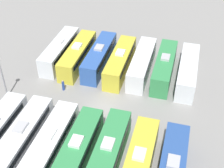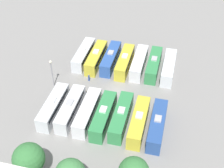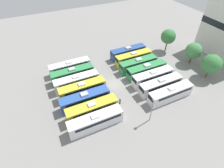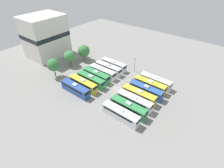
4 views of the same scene
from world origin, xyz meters
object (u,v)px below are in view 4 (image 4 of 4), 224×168
Objects in this scene: bus_12 at (108,68)px; light_pole at (135,61)px; bus_0 at (121,114)px; bus_1 at (128,107)px; tree_0 at (53,65)px; bus_6 at (155,81)px; bus_7 at (75,88)px; tree_1 at (70,56)px; bus_8 at (83,84)px; bus_5 at (150,85)px; depot_building at (45,36)px; bus_10 at (96,75)px; worker_person at (132,80)px; bus_9 at (91,80)px; bus_3 at (139,95)px; bus_4 at (146,90)px; bus_11 at (102,72)px; bus_2 at (134,101)px; bus_13 at (113,65)px; tree_2 at (84,51)px.

light_pole is (6.62, -7.53, 2.84)m from bus_12.
bus_1 is (3.38, -0.20, 0.00)m from bus_0.
bus_6 is at bearing -60.41° from tree_0.
bus_1 is at bearing -80.01° from bus_7.
bus_8 is at bearing -116.43° from tree_1.
bus_5 is 0.64× the size of depot_building.
bus_10 is 6.67× the size of worker_person.
bus_1 is 18.15m from bus_9.
bus_3 is 1.00× the size of bus_8.
bus_4 is (9.99, -0.02, 0.00)m from bus_1.
bus_4 and bus_10 have the same top height.
depot_building is at bearing 93.27° from bus_11.
bus_0 is 1.70× the size of light_pole.
bus_2 is 1.00× the size of bus_13.
tree_1 is at bearing 118.42° from light_pole.
bus_1 is 34.24m from tree_1.
depot_building is (8.16, 48.60, 7.07)m from bus_1.
bus_8 is (3.35, -0.05, 0.00)m from bus_7.
bus_2 and bus_5 have the same top height.
bus_0 is 25.63m from light_pole.
bus_9 is at bearing -7.87° from bus_8.
tree_1 is 15.99m from depot_building.
tree_0 is (-11.31, 31.37, 3.25)m from bus_4.
light_pole is (3.39, 10.58, 2.84)m from bus_6.
bus_2 is at bearing -80.01° from bus_8.
tree_2 is (1.19, 31.94, 2.57)m from bus_5.
bus_1 is at bearing 179.90° from bus_4.
bus_4 is at bearing -110.06° from bus_13.
tree_2 is at bearing 84.98° from bus_12.
bus_12 is at bearing 1.40° from bus_9.
light_pole is (23.29, 10.32, 2.84)m from bus_0.
tree_2 reaches higher than bus_1.
bus_5 is at bearing 0.74° from bus_0.
bus_9 is (6.72, -0.52, 0.00)m from bus_7.
bus_5 is 6.74m from worker_person.
bus_7 is at bearing -141.70° from tree_2.
bus_9 is (0.16, 17.75, 0.00)m from bus_2.
bus_9 is 1.00× the size of bus_10.
tree_2 is at bearing 60.82° from bus_10.
bus_8 and bus_9 have the same top height.
bus_7 is 1.00× the size of bus_12.
tree_0 is (-14.68, 30.93, 3.25)m from bus_5.
bus_8 is at bearing 172.13° from bus_9.
bus_9 is 0.64× the size of depot_building.
bus_6 is 49.88m from depot_building.
bus_3 is at bearing -104.06° from tree_2.
bus_7 is (-19.75, 18.39, 0.00)m from bus_6.
tree_0 is at bearing 115.39° from bus_5.
tree_1 is (-12.32, 22.77, -0.36)m from light_pole.
tree_1 is (-2.39, 33.31, 2.48)m from bus_4.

